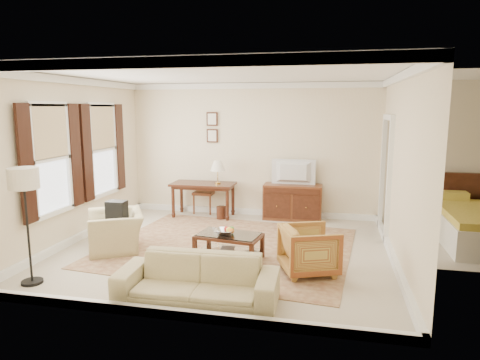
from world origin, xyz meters
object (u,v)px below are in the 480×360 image
at_px(tv, 293,164).
at_px(club_armchair, 116,225).
at_px(sofa, 197,273).
at_px(coffee_table, 229,240).
at_px(striped_armchair, 309,248).
at_px(sideboard, 293,202).
at_px(writing_desk, 203,188).

distance_m(tv, club_armchair, 3.84).
relative_size(tv, sofa, 0.45).
bearing_deg(club_armchair, coffee_table, 57.52).
bearing_deg(sofa, striped_armchair, 42.37).
relative_size(tv, coffee_table, 0.82).
bearing_deg(club_armchair, sideboard, 103.51).
height_order(writing_desk, sideboard, sideboard).
height_order(coffee_table, sofa, sofa).
relative_size(sideboard, tv, 1.40).
bearing_deg(writing_desk, sofa, -73.98).
distance_m(sideboard, striped_armchair, 3.04).
distance_m(writing_desk, sofa, 4.24).
bearing_deg(striped_armchair, tv, -11.67).
height_order(sideboard, coffee_table, sideboard).
distance_m(tv, coffee_table, 2.91).
distance_m(sideboard, tv, 0.82).
bearing_deg(sofa, sideboard, 77.94).
relative_size(tv, striped_armchair, 1.15).
distance_m(coffee_table, sofa, 1.55).
relative_size(writing_desk, coffee_table, 1.28).
distance_m(tv, striped_armchair, 3.13).
bearing_deg(striped_armchair, coffee_table, 55.02).
height_order(writing_desk, striped_armchair, striped_armchair).
bearing_deg(sofa, tv, 77.89).
distance_m(coffee_table, club_armchair, 1.98).
relative_size(sideboard, sofa, 0.63).
xyz_separation_m(coffee_table, sofa, (-0.02, -1.55, 0.06)).
relative_size(striped_armchair, sofa, 0.39).
height_order(tv, striped_armchair, tv).
height_order(sideboard, striped_armchair, striped_armchair).
height_order(sideboard, tv, tv).
bearing_deg(sideboard, tv, -90.00).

